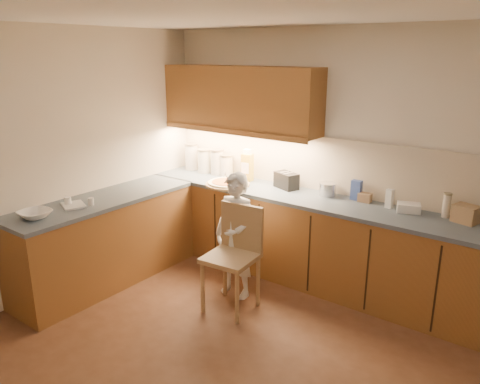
{
  "coord_description": "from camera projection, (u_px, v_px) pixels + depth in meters",
  "views": [
    {
      "loc": [
        1.89,
        -2.39,
        2.35
      ],
      "look_at": [
        -0.8,
        1.2,
        1.0
      ],
      "focal_mm": 35.0,
      "sensor_mm": 36.0,
      "label": 1
    }
  ],
  "objects": [
    {
      "name": "room",
      "position": [
        228.0,
        157.0,
        3.11
      ],
      "size": [
        4.54,
        4.5,
        2.62
      ],
      "color": "#53301C",
      "rests_on": "ground"
    },
    {
      "name": "l_counter",
      "position": [
        233.0,
        238.0,
        4.94
      ],
      "size": [
        3.77,
        2.62,
        0.92
      ],
      "color": "brown",
      "rests_on": "ground"
    },
    {
      "name": "backsplash",
      "position": [
        316.0,
        163.0,
        4.98
      ],
      "size": [
        3.75,
        0.02,
        0.58
      ],
      "primitive_type": "cube",
      "color": "beige",
      "rests_on": "l_counter"
    },
    {
      "name": "upper_cabinets",
      "position": [
        239.0,
        99.0,
        5.19
      ],
      "size": [
        1.95,
        0.36,
        0.73
      ],
      "color": "brown",
      "rests_on": "ground"
    },
    {
      "name": "pizza_on_board",
      "position": [
        228.0,
        183.0,
        5.2
      ],
      "size": [
        0.49,
        0.49,
        0.2
      ],
      "rotation": [
        0.0,
        0.0,
        -0.15
      ],
      "color": "#A78653",
      "rests_on": "l_counter"
    },
    {
      "name": "child",
      "position": [
        236.0,
        236.0,
        4.55
      ],
      "size": [
        0.47,
        0.32,
        1.26
      ],
      "primitive_type": "imported",
      "rotation": [
        0.0,
        0.0,
        0.04
      ],
      "color": "white",
      "rests_on": "ground"
    },
    {
      "name": "wooden_chair",
      "position": [
        235.0,
        250.0,
        4.37
      ],
      "size": [
        0.48,
        0.48,
        0.99
      ],
      "rotation": [
        0.0,
        0.0,
        0.09
      ],
      "color": "tan",
      "rests_on": "ground"
    },
    {
      "name": "mixing_bowl",
      "position": [
        35.0,
        214.0,
        4.18
      ],
      "size": [
        0.29,
        0.29,
        0.07
      ],
      "primitive_type": "imported",
      "rotation": [
        0.0,
        0.0,
        0.05
      ],
      "color": "white",
      "rests_on": "l_counter"
    },
    {
      "name": "canister_a",
      "position": [
        191.0,
        156.0,
        5.86
      ],
      "size": [
        0.17,
        0.17,
        0.33
      ],
      "rotation": [
        0.0,
        0.0,
        -0.18
      ],
      "color": "silver",
      "rests_on": "l_counter"
    },
    {
      "name": "canister_b",
      "position": [
        204.0,
        161.0,
        5.72
      ],
      "size": [
        0.17,
        0.17,
        0.29
      ],
      "rotation": [
        0.0,
        0.0,
        0.38
      ],
      "color": "white",
      "rests_on": "l_counter"
    },
    {
      "name": "canister_c",
      "position": [
        217.0,
        162.0,
        5.63
      ],
      "size": [
        0.17,
        0.17,
        0.31
      ],
      "rotation": [
        0.0,
        0.0,
        0.17
      ],
      "color": "beige",
      "rests_on": "l_counter"
    },
    {
      "name": "canister_d",
      "position": [
        226.0,
        165.0,
        5.58
      ],
      "size": [
        0.16,
        0.16,
        0.26
      ],
      "rotation": [
        0.0,
        0.0,
        -0.35
      ],
      "color": "silver",
      "rests_on": "l_counter"
    },
    {
      "name": "oil_jug",
      "position": [
        247.0,
        166.0,
        5.35
      ],
      "size": [
        0.13,
        0.1,
        0.37
      ],
      "rotation": [
        0.0,
        0.0,
        0.09
      ],
      "color": "gold",
      "rests_on": "l_counter"
    },
    {
      "name": "toaster",
      "position": [
        286.0,
        180.0,
        5.08
      ],
      "size": [
        0.31,
        0.24,
        0.18
      ],
      "rotation": [
        0.0,
        0.0,
        -0.37
      ],
      "color": "black",
      "rests_on": "l_counter"
    },
    {
      "name": "steel_pot",
      "position": [
        328.0,
        189.0,
        4.82
      ],
      "size": [
        0.18,
        0.18,
        0.14
      ],
      "color": "silver",
      "rests_on": "l_counter"
    },
    {
      "name": "blue_box",
      "position": [
        356.0,
        190.0,
        4.68
      ],
      "size": [
        0.1,
        0.07,
        0.2
      ],
      "primitive_type": "cube",
      "rotation": [
        0.0,
        0.0,
        -0.0
      ],
      "color": "#324B97",
      "rests_on": "l_counter"
    },
    {
      "name": "card_box_a",
      "position": [
        365.0,
        198.0,
        4.62
      ],
      "size": [
        0.13,
        0.09,
        0.09
      ],
      "primitive_type": "cube",
      "rotation": [
        0.0,
        0.0,
        0.05
      ],
      "color": "#A27D57",
      "rests_on": "l_counter"
    },
    {
      "name": "white_bottle",
      "position": [
        389.0,
        199.0,
        4.44
      ],
      "size": [
        0.07,
        0.07,
        0.18
      ],
      "primitive_type": "cube",
      "rotation": [
        0.0,
        0.0,
        -0.12
      ],
      "color": "silver",
      "rests_on": "l_counter"
    },
    {
      "name": "flat_pack",
      "position": [
        409.0,
        208.0,
        4.33
      ],
      "size": [
        0.24,
        0.21,
        0.08
      ],
      "primitive_type": "cube",
      "rotation": [
        0.0,
        0.0,
        0.35
      ],
      "color": "silver",
      "rests_on": "l_counter"
    },
    {
      "name": "tall_jar",
      "position": [
        447.0,
        205.0,
        4.17
      ],
      "size": [
        0.07,
        0.07,
        0.23
      ],
      "rotation": [
        0.0,
        0.0,
        -0.16
      ],
      "color": "silver",
      "rests_on": "l_counter"
    },
    {
      "name": "card_box_b",
      "position": [
        466.0,
        214.0,
        4.06
      ],
      "size": [
        0.23,
        0.2,
        0.15
      ],
      "primitive_type": "cube",
      "rotation": [
        0.0,
        0.0,
        -0.27
      ],
      "color": "#977751",
      "rests_on": "l_counter"
    },
    {
      "name": "dough_cloth",
      "position": [
        73.0,
        205.0,
        4.5
      ],
      "size": [
        0.3,
        0.27,
        0.02
      ],
      "primitive_type": "cube",
      "rotation": [
        0.0,
        0.0,
        -0.39
      ],
      "color": "silver",
      "rests_on": "l_counter"
    },
    {
      "name": "spice_jar_a",
      "position": [
        68.0,
        201.0,
        4.51
      ],
      "size": [
        0.08,
        0.08,
        0.09
      ],
      "primitive_type": "cylinder",
      "rotation": [
        0.0,
        0.0,
        -0.36
      ],
      "color": "silver",
      "rests_on": "l_counter"
    },
    {
      "name": "spice_jar_b",
      "position": [
        91.0,
        202.0,
        4.52
      ],
      "size": [
        0.07,
        0.07,
        0.07
      ],
      "primitive_type": "cylinder",
      "rotation": [
        0.0,
        0.0,
        0.42
      ],
      "color": "silver",
      "rests_on": "l_counter"
    }
  ]
}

